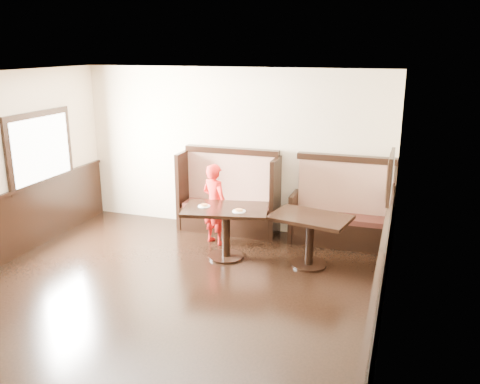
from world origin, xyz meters
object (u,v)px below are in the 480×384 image
at_px(booth_main, 229,201).
at_px(child, 215,204).
at_px(table_neighbor, 310,229).
at_px(booth_neighbor, 342,215).
at_px(table_main, 226,220).

height_order(booth_main, child, booth_main).
height_order(booth_main, table_neighbor, booth_main).
distance_m(booth_main, booth_neighbor, 1.95).
distance_m(table_neighbor, child, 1.70).
bearing_deg(child, table_neighbor, -171.42).
bearing_deg(child, table_main, 148.76).
relative_size(booth_main, booth_neighbor, 1.06).
relative_size(booth_neighbor, child, 1.23).
xyz_separation_m(table_main, table_neighbor, (1.27, 0.11, -0.04)).
relative_size(booth_main, child, 1.31).
distance_m(booth_neighbor, child, 2.08).
height_order(booth_neighbor, table_main, booth_neighbor).
bearing_deg(table_main, booth_neighbor, 24.62).
height_order(booth_neighbor, child, booth_neighbor).
bearing_deg(table_main, table_neighbor, -6.91).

